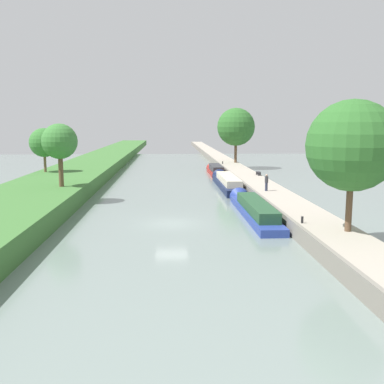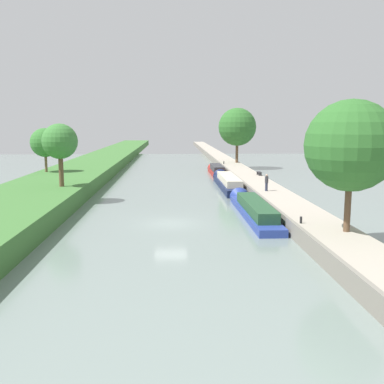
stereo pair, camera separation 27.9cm
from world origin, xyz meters
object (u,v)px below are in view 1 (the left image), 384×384
object	(u,v)px
narrowboat_blue	(253,208)
mooring_bollard_far	(223,163)
narrowboat_red	(215,170)
mooring_bollard_near	(302,220)
person_walking	(266,182)
park_bench	(258,172)
narrowboat_navy	(227,182)

from	to	relation	value
narrowboat_blue	mooring_bollard_far	bearing A→B (deg)	87.23
narrowboat_red	mooring_bollard_far	size ratio (longest dim) A/B	25.82
mooring_bollard_near	person_walking	bearing A→B (deg)	87.05
person_walking	mooring_bollard_far	bearing A→B (deg)	91.43
park_bench	narrowboat_navy	bearing A→B (deg)	-146.38
person_walking	narrowboat_blue	bearing A→B (deg)	-111.88
narrowboat_blue	mooring_bollard_far	xyz separation A→B (m)	(1.72, 35.62, 0.76)
narrowboat_blue	park_bench	world-z (taller)	park_bench
narrowboat_blue	park_bench	size ratio (longest dim) A/B	10.39
narrowboat_navy	person_walking	distance (m)	10.81
narrowboat_blue	mooring_bollard_far	world-z (taller)	mooring_bollard_far
narrowboat_red	person_walking	world-z (taller)	person_walking
narrowboat_navy	narrowboat_red	xyz separation A→B (m)	(0.08, 14.22, -0.05)
narrowboat_navy	mooring_bollard_near	bearing A→B (deg)	-85.83
mooring_bollard_near	mooring_bollard_far	size ratio (longest dim) A/B	1.00
mooring_bollard_near	park_bench	bearing A→B (deg)	84.50
mooring_bollard_near	mooring_bollard_far	xyz separation A→B (m)	(0.00, 43.77, 0.00)
narrowboat_navy	person_walking	xyz separation A→B (m)	(2.54, -10.42, 1.33)
narrowboat_red	park_bench	distance (m)	12.10
narrowboat_navy	park_bench	world-z (taller)	park_bench
narrowboat_blue	park_bench	xyz separation A→B (m)	(4.38, 19.51, 0.88)
park_bench	person_walking	bearing A→B (deg)	-98.18
narrowboat_red	park_bench	bearing A→B (deg)	-68.74
narrowboat_navy	mooring_bollard_far	size ratio (longest dim) A/B	36.10
narrowboat_red	park_bench	xyz separation A→B (m)	(4.38, -11.25, 0.85)
narrowboat_navy	mooring_bollard_far	xyz separation A→B (m)	(1.80, 19.08, 0.68)
narrowboat_blue	mooring_bollard_near	distance (m)	8.36
narrowboat_navy	narrowboat_red	bearing A→B (deg)	89.67
park_bench	narrowboat_red	bearing A→B (deg)	111.26
narrowboat_navy	mooring_bollard_near	distance (m)	24.76
narrowboat_blue	narrowboat_navy	size ratio (longest dim) A/B	0.96
person_walking	park_bench	size ratio (longest dim) A/B	1.11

